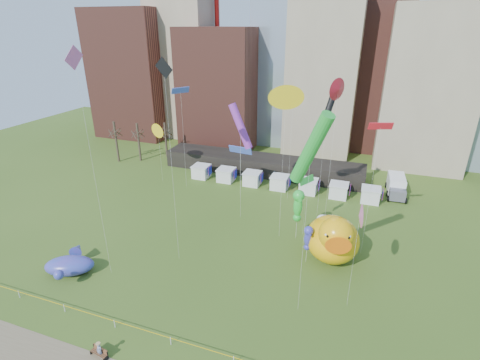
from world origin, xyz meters
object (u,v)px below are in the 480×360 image
at_px(park_bench, 100,352).
at_px(big_duck, 333,238).
at_px(box_truck, 396,186).
at_px(small_duck, 324,223).
at_px(whale_inflatable, 70,264).
at_px(seahorse_purple, 308,236).
at_px(woman, 99,351).
at_px(seahorse_green, 298,203).

bearing_deg(park_bench, big_duck, 60.33).
height_order(park_bench, box_truck, box_truck).
height_order(small_duck, whale_inflatable, small_duck).
bearing_deg(box_truck, big_duck, -111.96).
relative_size(seahorse_purple, woman, 3.29).
relative_size(seahorse_purple, whale_inflatable, 0.73).
bearing_deg(box_truck, seahorse_purple, -116.55).
height_order(big_duck, seahorse_purple, big_duck).
height_order(whale_inflatable, box_truck, box_truck).
bearing_deg(box_truck, whale_inflatable, -138.07).
height_order(big_duck, box_truck, big_duck).
distance_m(big_duck, woman, 27.12).
bearing_deg(woman, small_duck, 64.54).
relative_size(big_duck, park_bench, 5.26).
xyz_separation_m(big_duck, small_duck, (-1.72, 6.57, -1.82)).
relative_size(whale_inflatable, box_truck, 0.96).
relative_size(small_duck, woman, 2.62).
bearing_deg(park_bench, seahorse_purple, 63.19).
bearing_deg(whale_inflatable, park_bench, -61.74).
height_order(seahorse_green, seahorse_purple, seahorse_green).
bearing_deg(whale_inflatable, small_duck, 11.90).
bearing_deg(seahorse_green, park_bench, -132.61).
distance_m(big_duck, small_duck, 7.03).
xyz_separation_m(seahorse_green, park_bench, (-12.10, -24.22, -4.79)).
xyz_separation_m(whale_inflatable, woman, (10.98, -8.43, -0.33)).
xyz_separation_m(big_duck, whale_inflatable, (-27.97, -12.58, -1.98)).
bearing_deg(seahorse_purple, woman, -143.98).
bearing_deg(whale_inflatable, seahorse_purple, -0.46).
distance_m(seahorse_purple, woman, 24.31).
height_order(big_duck, woman, big_duck).
bearing_deg(big_duck, whale_inflatable, -167.61).
bearing_deg(box_truck, park_bench, -122.43).
relative_size(big_duck, seahorse_green, 1.31).
bearing_deg(big_duck, box_truck, 58.71).
bearing_deg(seahorse_green, box_truck, 40.09).
xyz_separation_m(seahorse_green, whale_inflatable, (-22.97, -15.87, -4.16)).
xyz_separation_m(whale_inflatable, box_truck, (35.99, 35.28, 0.42)).
height_order(big_duck, seahorse_green, seahorse_green).
relative_size(seahorse_green, seahorse_purple, 1.44).
distance_m(small_duck, woman, 31.53).
bearing_deg(park_bench, small_duck, 70.36).
xyz_separation_m(small_duck, park_bench, (-15.38, -27.50, -0.79)).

